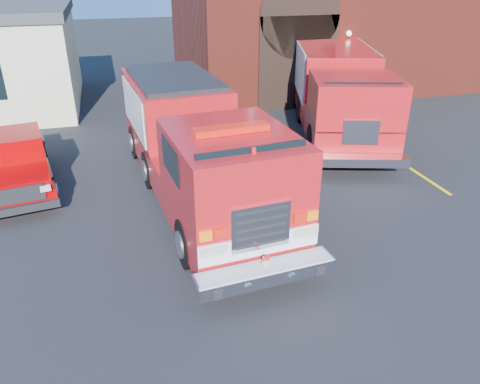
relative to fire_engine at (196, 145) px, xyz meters
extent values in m
plane|color=black|center=(0.51, -1.46, -1.54)|extent=(100.00, 100.00, 0.00)
cube|color=yellow|center=(7.01, -0.46, -1.54)|extent=(0.12, 3.00, 0.01)
cube|color=yellow|center=(7.01, 2.54, -1.54)|extent=(0.12, 3.00, 0.01)
cube|color=yellow|center=(7.01, 5.54, -1.54)|extent=(0.12, 3.00, 0.01)
cube|color=maroon|center=(9.51, 12.54, 2.46)|extent=(15.00, 10.00, 8.00)
cube|color=black|center=(6.01, 7.52, 0.46)|extent=(3.60, 0.12, 4.00)
cylinder|color=black|center=(6.01, 7.52, 2.46)|extent=(3.60, 0.12, 3.60)
cylinder|color=black|center=(-0.84, -3.32, -0.99)|extent=(0.45, 1.14, 1.11)
cylinder|color=black|center=(1.38, -3.13, -0.99)|extent=(0.45, 1.14, 1.11)
cube|color=red|center=(0.00, 0.00, -0.69)|extent=(3.28, 9.28, 0.91)
cube|color=red|center=(-0.20, 2.31, 0.48)|extent=(2.89, 4.64, 1.62)
cube|color=red|center=(0.25, -2.92, 0.53)|extent=(2.79, 3.44, 1.52)
cube|color=black|center=(0.35, -4.18, 0.93)|extent=(2.22, 0.27, 0.95)
cube|color=red|center=(0.25, -2.92, 1.37)|extent=(1.64, 0.48, 0.14)
cube|color=white|center=(0.39, -4.56, -0.48)|extent=(2.52, 0.27, 0.44)
cube|color=silver|center=(0.39, -4.57, -0.08)|extent=(1.21, 0.16, 0.95)
cube|color=silver|center=(0.41, -4.84, -0.96)|extent=(2.87, 0.79, 0.28)
cube|color=#B7B7BF|center=(-1.46, 2.20, 0.48)|extent=(0.35, 3.63, 1.31)
cube|color=#B7B7BF|center=(1.07, 2.42, 0.48)|extent=(0.35, 3.63, 1.31)
sphere|color=tan|center=(0.41, -4.84, -0.74)|extent=(0.15, 0.15, 0.14)
sphere|color=tan|center=(0.41, -4.84, -0.63)|extent=(0.12, 0.12, 0.12)
sphere|color=tan|center=(0.36, -4.83, -0.59)|extent=(0.05, 0.05, 0.04)
sphere|color=tan|center=(0.45, -4.83, -0.59)|extent=(0.05, 0.05, 0.04)
ellipsoid|color=red|center=(0.41, -4.84, -0.60)|extent=(0.13, 0.13, 0.07)
cylinder|color=red|center=(0.41, -4.85, -0.61)|extent=(0.15, 0.15, 0.01)
cylinder|color=black|center=(-3.95, 0.63, -1.18)|extent=(0.38, 0.77, 0.73)
cube|color=#A00002|center=(-5.04, 2.17, -1.04)|extent=(2.66, 5.29, 0.41)
cube|color=#A00002|center=(-4.74, 0.40, -0.67)|extent=(1.90, 1.64, 0.32)
cube|color=#A00002|center=(-4.99, 1.90, -0.30)|extent=(1.94, 1.91, 0.92)
cube|color=#A00002|center=(-5.29, 3.62, -0.67)|extent=(1.99, 2.19, 0.50)
cube|color=black|center=(-4.60, -0.39, -1.13)|extent=(1.87, 0.44, 0.20)
cylinder|color=black|center=(4.29, 1.65, -0.94)|extent=(0.72, 1.26, 1.20)
cylinder|color=black|center=(6.58, 0.94, -0.94)|extent=(0.72, 1.26, 1.20)
cube|color=red|center=(6.34, 4.21, -0.62)|extent=(5.18, 9.13, 0.98)
cube|color=red|center=(6.82, 5.77, 0.64)|extent=(4.21, 6.01, 1.63)
cube|color=red|center=(5.44, 1.29, 0.53)|extent=(3.37, 3.30, 1.42)
cube|color=#B7B7BF|center=(5.51, 6.17, 0.53)|extent=(1.39, 4.39, 1.85)
cube|color=#B7B7BF|center=(8.13, 5.36, 0.53)|extent=(1.39, 4.39, 1.85)
cube|color=silver|center=(4.97, -0.22, -0.94)|extent=(2.96, 1.34, 0.27)
camera|label=1|loc=(-2.08, -11.88, 4.48)|focal=35.00mm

